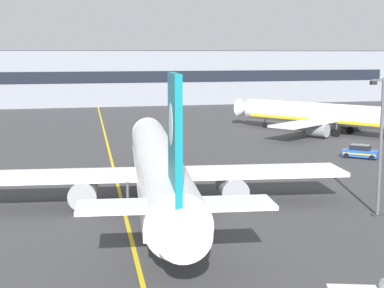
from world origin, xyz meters
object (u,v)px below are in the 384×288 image
object	(u,v)px
airliner_foreground	(158,167)
apron_lamp_post	(381,144)
airliner_background	(334,115)
service_car_nearest	(361,152)

from	to	relation	value
airliner_foreground	apron_lamp_post	size ratio (longest dim) A/B	3.82
airliner_background	apron_lamp_post	world-z (taller)	apron_lamp_post
service_car_nearest	apron_lamp_post	bearing A→B (deg)	-117.52
airliner_foreground	airliner_background	bearing A→B (deg)	46.08
airliner_background	service_car_nearest	xyz separation A→B (m)	(-7.18, -20.54, -2.30)
airliner_background	airliner_foreground	bearing A→B (deg)	-133.92
airliner_background	service_car_nearest	size ratio (longest dim) A/B	7.68
apron_lamp_post	service_car_nearest	bearing A→B (deg)	62.48
airliner_background	apron_lamp_post	xyz separation A→B (m)	(-19.56, -44.29, 2.66)
airliner_foreground	apron_lamp_post	world-z (taller)	airliner_foreground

